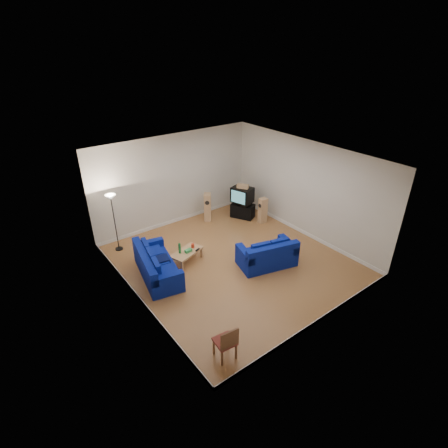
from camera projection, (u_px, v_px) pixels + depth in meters
room at (233, 215)px, 9.79m from camera, size 6.01×6.51×3.21m
sofa_three_seat at (156, 267)px, 9.74m from camera, size 1.29×2.20×0.80m
sofa_loveseat at (268, 256)px, 10.20m from camera, size 1.81×1.30×0.82m
coffee_table at (187, 253)px, 10.35m from camera, size 1.10×0.79×0.36m
bottle at (180, 248)px, 10.18m from camera, size 0.10×0.10×0.32m
tissue_box at (188, 251)px, 10.28m from camera, size 0.22×0.14×0.09m
red_canister at (193, 246)px, 10.48m from camera, size 0.10×0.10×0.13m
remote at (197, 250)px, 10.38m from camera, size 0.18×0.11×0.02m
tv_stand at (243, 211)px, 12.99m from camera, size 0.80×0.95×0.51m
av_receiver at (244, 203)px, 12.83m from camera, size 0.48×0.54×0.11m
television at (242, 195)px, 12.69m from camera, size 0.72×0.85×0.56m
centre_speaker at (243, 186)px, 12.49m from camera, size 0.36×0.43×0.14m
speaker_left at (208, 207)px, 12.62m from camera, size 0.38×0.40×1.06m
speaker_right at (263, 210)px, 12.52m from camera, size 0.30×0.24×0.94m
floor_lamp at (112, 205)px, 10.38m from camera, size 0.32×0.32×1.88m
dining_chair at (227, 342)px, 7.11m from camera, size 0.46×0.46×0.86m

